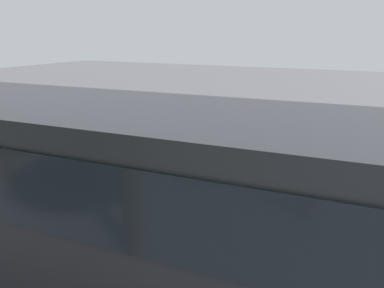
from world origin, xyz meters
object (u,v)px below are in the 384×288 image
(spectator_far_left, at_px, (262,192))
(spectator_centre, at_px, (189,175))
(spectator_left, at_px, (216,186))
(traffic_cone, at_px, (196,137))
(parked_motorcycle_silver, at_px, (125,201))
(stunt_motorcycle, at_px, (150,116))
(tour_bus, at_px, (123,209))

(spectator_far_left, height_order, spectator_centre, spectator_centre)
(spectator_left, bearing_deg, traffic_cone, -60.63)
(spectator_centre, relative_size, parked_motorcycle_silver, 0.86)
(spectator_centre, relative_size, traffic_cone, 2.79)
(spectator_left, distance_m, spectator_centre, 0.92)
(parked_motorcycle_silver, height_order, stunt_motorcycle, stunt_motorcycle)
(stunt_motorcycle, bearing_deg, parked_motorcycle_silver, 117.29)
(tour_bus, distance_m, stunt_motorcycle, 9.16)
(tour_bus, height_order, parked_motorcycle_silver, tour_bus)
(tour_bus, relative_size, traffic_cone, 14.65)
(parked_motorcycle_silver, height_order, traffic_cone, parked_motorcycle_silver)
(spectator_far_left, relative_size, spectator_left, 0.97)
(spectator_left, relative_size, traffic_cone, 2.86)
(parked_motorcycle_silver, xyz_separation_m, traffic_cone, (1.08, -6.12, -0.18))
(parked_motorcycle_silver, distance_m, stunt_motorcycle, 6.56)
(spectator_centre, bearing_deg, parked_motorcycle_silver, 35.20)
(spectator_far_left, relative_size, traffic_cone, 2.76)
(spectator_far_left, height_order, parked_motorcycle_silver, spectator_far_left)
(traffic_cone, bearing_deg, spectator_left, 119.37)
(spectator_left, bearing_deg, spectator_far_left, -164.87)
(tour_bus, height_order, spectator_left, tour_bus)
(traffic_cone, bearing_deg, spectator_far_left, 127.29)
(spectator_centre, distance_m, stunt_motorcycle, 6.50)
(tour_bus, xyz_separation_m, spectator_left, (-0.49, -2.60, -0.57))
(spectator_far_left, bearing_deg, traffic_cone, -52.71)
(parked_motorcycle_silver, xyz_separation_m, stunt_motorcycle, (2.99, -5.80, 0.56))
(tour_bus, height_order, stunt_motorcycle, tour_bus)
(tour_bus, xyz_separation_m, traffic_cone, (2.67, -8.21, -1.34))
(stunt_motorcycle, bearing_deg, traffic_cone, -170.78)
(spectator_far_left, bearing_deg, stunt_motorcycle, -40.08)
(parked_motorcycle_silver, relative_size, stunt_motorcycle, 1.08)
(parked_motorcycle_silver, bearing_deg, spectator_far_left, -165.99)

